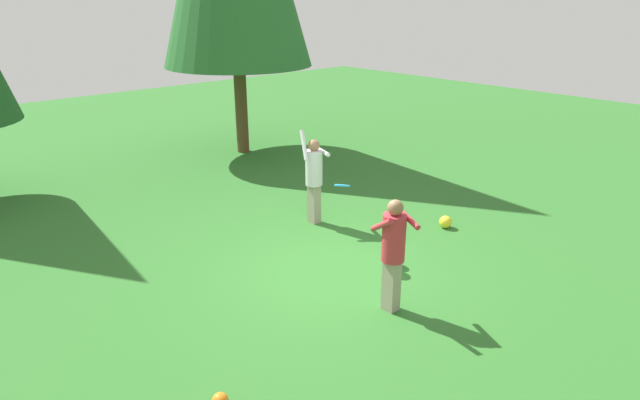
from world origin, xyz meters
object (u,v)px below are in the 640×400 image
object	(u,v)px
person_thrower	(314,174)
ball_white	(393,259)
frisbee	(342,185)
ball_yellow	(446,222)
person_catcher	(393,246)

from	to	relation	value
person_thrower	ball_white	distance (m)	2.55
frisbee	ball_yellow	world-z (taller)	frisbee
person_catcher	frisbee	bearing A→B (deg)	0.00
person_thrower	ball_white	size ratio (longest dim) A/B	6.92
person_catcher	ball_yellow	bearing A→B (deg)	-47.33
person_thrower	person_catcher	bearing A→B (deg)	2.08
frisbee	ball_white	distance (m)	1.54
person_thrower	person_catcher	world-z (taller)	person_thrower
person_thrower	ball_yellow	distance (m)	2.81
frisbee	ball_white	world-z (taller)	frisbee
ball_white	frisbee	bearing A→B (deg)	116.37
frisbee	person_catcher	bearing A→B (deg)	-110.72
person_thrower	person_catcher	xyz separation A→B (m)	(-1.35, -3.24, -0.01)
person_thrower	frisbee	size ratio (longest dim) A/B	5.21
person_catcher	person_thrower	bearing A→B (deg)	-1.89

